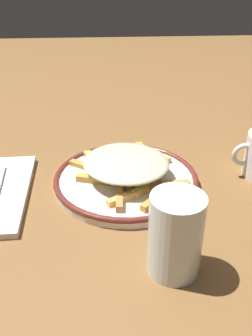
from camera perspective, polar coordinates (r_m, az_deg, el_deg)
name	(u,v)px	position (r m, az deg, el deg)	size (l,w,h in m)	color
ground_plane	(126,185)	(0.69, 0.00, -2.50)	(2.60, 2.60, 0.00)	brown
plate	(126,180)	(0.68, 0.00, -1.77)	(0.26, 0.26, 0.02)	silver
fries_heap	(127,164)	(0.67, 0.20, 0.55)	(0.21, 0.23, 0.04)	#F6BF68
water_glass	(175,235)	(0.49, 7.42, -9.91)	(0.07, 0.07, 0.11)	silver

